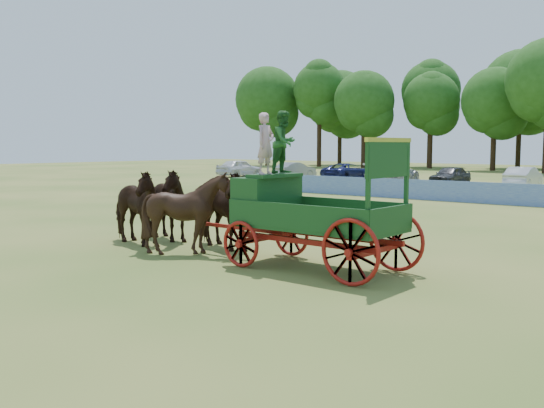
{
  "coord_description": "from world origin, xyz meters",
  "views": [
    {
      "loc": [
        11.78,
        -11.27,
        2.84
      ],
      "look_at": [
        1.6,
        0.88,
        1.3
      ],
      "focal_mm": 40.0,
      "sensor_mm": 36.0,
      "label": 1
    }
  ],
  "objects": [
    {
      "name": "horse_wheel_left",
      "position": [
        0.09,
        -0.67,
        1.08
      ],
      "size": [
        2.07,
        1.86,
        2.17
      ],
      "primitive_type": "imported",
      "rotation": [
        0.0,
        0.0,
        1.51
      ],
      "color": "black",
      "rests_on": "ground"
    },
    {
      "name": "horse_lead_right",
      "position": [
        -2.31,
        0.43,
        1.08
      ],
      "size": [
        2.76,
        1.72,
        2.16
      ],
      "primitive_type": "imported",
      "rotation": [
        0.0,
        0.0,
        1.34
      ],
      "color": "black",
      "rests_on": "ground"
    },
    {
      "name": "farm_dray",
      "position": [
        3.06,
        -0.09,
        1.6
      ],
      "size": [
        6.0,
        2.0,
        3.67
      ],
      "color": "#A91810",
      "rests_on": "ground"
    },
    {
      "name": "parked_cars",
      "position": [
        -0.86,
        30.29,
        0.73
      ],
      "size": [
        52.62,
        6.79,
        1.59
      ],
      "color": "silver",
      "rests_on": "ground"
    },
    {
      "name": "horse_wheel_right",
      "position": [
        0.09,
        0.43,
        1.08
      ],
      "size": [
        2.75,
        1.67,
        2.16
      ],
      "primitive_type": "imported",
      "rotation": [
        0.0,
        0.0,
        1.36
      ],
      "color": "black",
      "rests_on": "ground"
    },
    {
      "name": "horse_lead_left",
      "position": [
        -2.31,
        -0.67,
        1.08
      ],
      "size": [
        2.67,
        1.44,
        2.16
      ],
      "primitive_type": "imported",
      "rotation": [
        0.0,
        0.0,
        1.46
      ],
      "color": "black",
      "rests_on": "ground"
    },
    {
      "name": "ground",
      "position": [
        0.0,
        0.0,
        0.0
      ],
      "size": [
        160.0,
        160.0,
        0.0
      ],
      "primitive_type": "plane",
      "color": "#988B45",
      "rests_on": "ground"
    },
    {
      "name": "sponsor_banner",
      "position": [
        -1.0,
        18.0,
        0.53
      ],
      "size": [
        26.0,
        0.08,
        1.05
      ],
      "primitive_type": "cube",
      "color": "#1F43A8",
      "rests_on": "ground"
    }
  ]
}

